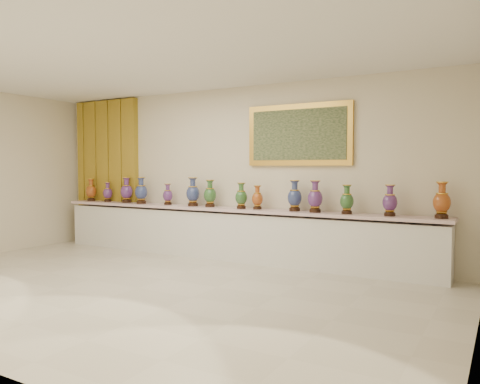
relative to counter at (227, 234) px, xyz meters
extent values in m
plane|color=beige|center=(0.00, -2.27, -0.44)|extent=(8.00, 8.00, 0.00)
plane|color=beige|center=(0.00, 0.23, 1.06)|extent=(8.00, 0.00, 8.00)
plane|color=beige|center=(4.00, -2.27, 1.06)|extent=(0.00, 5.00, 5.00)
plane|color=white|center=(0.00, -2.27, 2.56)|extent=(8.00, 8.00, 0.00)
cube|color=#B28426|center=(-3.03, 0.17, 1.06)|extent=(1.64, 0.14, 2.95)
cube|color=gold|center=(1.25, 0.19, 1.69)|extent=(1.80, 0.06, 1.00)
cube|color=black|center=(1.25, 0.16, 1.69)|extent=(1.62, 0.02, 0.82)
cube|color=white|center=(0.00, 0.00, -0.03)|extent=(7.20, 0.42, 0.81)
cube|color=beige|center=(0.00, -0.02, 0.44)|extent=(7.28, 0.48, 0.05)
cylinder|color=black|center=(-3.32, -0.01, 0.49)|extent=(0.16, 0.16, 0.05)
cone|color=gold|center=(-3.32, -0.01, 0.54)|extent=(0.14, 0.14, 0.03)
ellipsoid|color=maroon|center=(-3.32, -0.01, 0.67)|extent=(0.25, 0.25, 0.27)
cylinder|color=gold|center=(-3.32, -0.01, 0.78)|extent=(0.15, 0.15, 0.01)
cylinder|color=maroon|center=(-3.32, -0.01, 0.84)|extent=(0.09, 0.09, 0.10)
cone|color=maroon|center=(-3.32, -0.01, 0.91)|extent=(0.15, 0.15, 0.04)
cylinder|color=gold|center=(-3.32, -0.01, 0.92)|extent=(0.15, 0.15, 0.01)
cylinder|color=black|center=(-2.85, 0.00, 0.48)|extent=(0.14, 0.14, 0.04)
cone|color=gold|center=(-2.85, 0.00, 0.53)|extent=(0.12, 0.12, 0.03)
ellipsoid|color=#2E124F|center=(-2.85, 0.00, 0.64)|extent=(0.23, 0.23, 0.23)
cylinder|color=gold|center=(-2.85, 0.00, 0.74)|extent=(0.13, 0.13, 0.01)
cylinder|color=#2E124F|center=(-2.85, 0.00, 0.79)|extent=(0.07, 0.07, 0.08)
cone|color=#2E124F|center=(-2.85, 0.00, 0.84)|extent=(0.13, 0.13, 0.03)
cylinder|color=gold|center=(-2.85, 0.00, 0.86)|extent=(0.13, 0.13, 0.01)
cylinder|color=black|center=(-2.34, 0.00, 0.49)|extent=(0.18, 0.18, 0.05)
cone|color=gold|center=(-2.34, 0.00, 0.54)|extent=(0.16, 0.16, 0.03)
ellipsoid|color=#2E124F|center=(-2.34, 0.00, 0.68)|extent=(0.26, 0.26, 0.29)
cylinder|color=gold|center=(-2.34, 0.00, 0.81)|extent=(0.16, 0.16, 0.01)
cylinder|color=#2E124F|center=(-2.34, 0.00, 0.87)|extent=(0.09, 0.09, 0.11)
cone|color=#2E124F|center=(-2.34, 0.00, 0.94)|extent=(0.16, 0.16, 0.04)
cylinder|color=gold|center=(-2.34, 0.00, 0.96)|extent=(0.16, 0.16, 0.01)
cylinder|color=black|center=(-1.91, -0.05, 0.49)|extent=(0.18, 0.18, 0.05)
cone|color=gold|center=(-1.91, -0.05, 0.54)|extent=(0.16, 0.16, 0.03)
ellipsoid|color=#0E1444|center=(-1.91, -0.05, 0.69)|extent=(0.27, 0.27, 0.30)
cylinder|color=gold|center=(-1.91, -0.05, 0.81)|extent=(0.16, 0.16, 0.01)
cylinder|color=#0E1444|center=(-1.91, -0.05, 0.88)|extent=(0.09, 0.09, 0.11)
cone|color=#0E1444|center=(-1.91, -0.05, 0.95)|extent=(0.16, 0.16, 0.04)
cylinder|color=gold|center=(-1.91, -0.05, 0.97)|extent=(0.17, 0.17, 0.01)
cylinder|color=black|center=(-1.30, 0.00, 0.48)|extent=(0.14, 0.14, 0.04)
cone|color=gold|center=(-1.30, 0.00, 0.53)|extent=(0.12, 0.12, 0.03)
ellipsoid|color=#2E124F|center=(-1.30, 0.00, 0.63)|extent=(0.21, 0.21, 0.23)
cylinder|color=gold|center=(-1.30, 0.00, 0.73)|extent=(0.12, 0.12, 0.01)
cylinder|color=#2E124F|center=(-1.30, 0.00, 0.78)|extent=(0.07, 0.07, 0.08)
cone|color=#2E124F|center=(-1.30, 0.00, 0.84)|extent=(0.12, 0.12, 0.03)
cylinder|color=gold|center=(-1.30, 0.00, 0.85)|extent=(0.13, 0.13, 0.01)
cylinder|color=black|center=(-0.71, -0.02, 0.49)|extent=(0.18, 0.18, 0.05)
cone|color=gold|center=(-0.71, -0.02, 0.55)|extent=(0.16, 0.16, 0.03)
ellipsoid|color=#0E1444|center=(-0.71, -0.02, 0.69)|extent=(0.25, 0.25, 0.30)
cylinder|color=gold|center=(-0.71, -0.02, 0.82)|extent=(0.16, 0.16, 0.01)
cylinder|color=#0E1444|center=(-0.71, -0.02, 0.88)|extent=(0.10, 0.10, 0.11)
cone|color=#0E1444|center=(-0.71, -0.02, 0.96)|extent=(0.16, 0.16, 0.04)
cylinder|color=gold|center=(-0.71, -0.02, 0.98)|extent=(0.17, 0.17, 0.01)
cylinder|color=black|center=(-0.35, 0.00, 0.49)|extent=(0.17, 0.17, 0.05)
cone|color=gold|center=(-0.35, 0.00, 0.54)|extent=(0.15, 0.15, 0.03)
ellipsoid|color=black|center=(-0.35, 0.00, 0.67)|extent=(0.28, 0.28, 0.28)
cylinder|color=gold|center=(-0.35, 0.00, 0.79)|extent=(0.15, 0.15, 0.01)
cylinder|color=black|center=(-0.35, 0.00, 0.85)|extent=(0.09, 0.09, 0.10)
cone|color=black|center=(-0.35, 0.00, 0.92)|extent=(0.15, 0.15, 0.04)
cylinder|color=gold|center=(-0.35, 0.00, 0.94)|extent=(0.16, 0.16, 0.01)
cylinder|color=black|center=(0.32, -0.06, 0.49)|extent=(0.16, 0.16, 0.04)
cone|color=gold|center=(0.32, -0.06, 0.53)|extent=(0.14, 0.14, 0.03)
ellipsoid|color=black|center=(0.32, -0.06, 0.66)|extent=(0.27, 0.27, 0.26)
cylinder|color=gold|center=(0.32, -0.06, 0.76)|extent=(0.14, 0.14, 0.01)
cylinder|color=black|center=(0.32, -0.06, 0.82)|extent=(0.08, 0.08, 0.09)
cone|color=black|center=(0.32, -0.06, 0.88)|extent=(0.14, 0.14, 0.03)
cylinder|color=gold|center=(0.32, -0.06, 0.90)|extent=(0.14, 0.14, 0.01)
cylinder|color=black|center=(0.61, -0.02, 0.48)|extent=(0.14, 0.14, 0.04)
cone|color=gold|center=(0.61, -0.02, 0.53)|extent=(0.12, 0.12, 0.03)
ellipsoid|color=maroon|center=(0.61, -0.02, 0.64)|extent=(0.24, 0.24, 0.23)
cylinder|color=gold|center=(0.61, -0.02, 0.74)|extent=(0.13, 0.13, 0.01)
cylinder|color=maroon|center=(0.61, -0.02, 0.79)|extent=(0.07, 0.07, 0.08)
cone|color=maroon|center=(0.61, -0.02, 0.84)|extent=(0.13, 0.13, 0.03)
cylinder|color=gold|center=(0.61, -0.02, 0.86)|extent=(0.13, 0.13, 0.01)
cylinder|color=black|center=(1.27, 0.00, 0.49)|extent=(0.17, 0.17, 0.05)
cone|color=gold|center=(1.27, 0.00, 0.54)|extent=(0.15, 0.15, 0.03)
ellipsoid|color=#0E1444|center=(1.27, 0.00, 0.68)|extent=(0.23, 0.23, 0.29)
cylinder|color=gold|center=(1.27, 0.00, 0.80)|extent=(0.16, 0.16, 0.01)
cylinder|color=#0E1444|center=(1.27, 0.00, 0.86)|extent=(0.09, 0.09, 0.10)
cone|color=#0E1444|center=(1.27, 0.00, 0.93)|extent=(0.16, 0.16, 0.04)
cylinder|color=gold|center=(1.27, 0.00, 0.95)|extent=(0.16, 0.16, 0.01)
cylinder|color=black|center=(1.63, -0.05, 0.49)|extent=(0.18, 0.18, 0.05)
cone|color=gold|center=(1.63, -0.05, 0.54)|extent=(0.15, 0.15, 0.03)
ellipsoid|color=#2E124F|center=(1.63, -0.05, 0.68)|extent=(0.28, 0.28, 0.29)
cylinder|color=gold|center=(1.63, -0.05, 0.80)|extent=(0.16, 0.16, 0.01)
cylinder|color=#2E124F|center=(1.63, -0.05, 0.86)|extent=(0.09, 0.09, 0.10)
cone|color=#2E124F|center=(1.63, -0.05, 0.94)|extent=(0.16, 0.16, 0.04)
cylinder|color=gold|center=(1.63, -0.05, 0.96)|extent=(0.16, 0.16, 0.01)
cylinder|color=black|center=(2.13, -0.04, 0.49)|extent=(0.16, 0.16, 0.04)
cone|color=gold|center=(2.13, -0.04, 0.53)|extent=(0.14, 0.14, 0.03)
ellipsoid|color=black|center=(2.13, -0.04, 0.66)|extent=(0.26, 0.26, 0.25)
cylinder|color=gold|center=(2.13, -0.04, 0.76)|extent=(0.14, 0.14, 0.01)
cylinder|color=black|center=(2.13, -0.04, 0.82)|extent=(0.08, 0.08, 0.09)
cone|color=black|center=(2.13, -0.04, 0.88)|extent=(0.14, 0.14, 0.03)
cylinder|color=gold|center=(2.13, -0.04, 0.90)|extent=(0.14, 0.14, 0.01)
cylinder|color=black|center=(2.76, -0.02, 0.49)|extent=(0.16, 0.16, 0.04)
cone|color=gold|center=(2.76, -0.02, 0.54)|extent=(0.14, 0.14, 0.03)
ellipsoid|color=#2E124F|center=(2.76, -0.02, 0.66)|extent=(0.26, 0.26, 0.26)
cylinder|color=gold|center=(2.76, -0.02, 0.77)|extent=(0.14, 0.14, 0.01)
cylinder|color=#2E124F|center=(2.76, -0.02, 0.83)|extent=(0.08, 0.08, 0.09)
cone|color=#2E124F|center=(2.76, -0.02, 0.89)|extent=(0.14, 0.14, 0.03)
cylinder|color=gold|center=(2.76, -0.02, 0.91)|extent=(0.15, 0.15, 0.01)
cylinder|color=black|center=(3.44, 0.00, 0.49)|extent=(0.18, 0.18, 0.05)
cone|color=gold|center=(3.44, 0.00, 0.54)|extent=(0.16, 0.16, 0.03)
ellipsoid|color=maroon|center=(3.44, 0.00, 0.68)|extent=(0.31, 0.31, 0.29)
cylinder|color=gold|center=(3.44, 0.00, 0.81)|extent=(0.16, 0.16, 0.01)
cylinder|color=maroon|center=(3.44, 0.00, 0.87)|extent=(0.09, 0.09, 0.11)
cone|color=maroon|center=(3.44, 0.00, 0.94)|extent=(0.16, 0.16, 0.04)
cylinder|color=gold|center=(3.44, 0.00, 0.96)|extent=(0.16, 0.16, 0.01)
cube|color=white|center=(-1.03, -0.14, 0.47)|extent=(0.10, 0.06, 0.00)
camera|label=1|loc=(4.22, -6.90, 1.16)|focal=35.00mm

